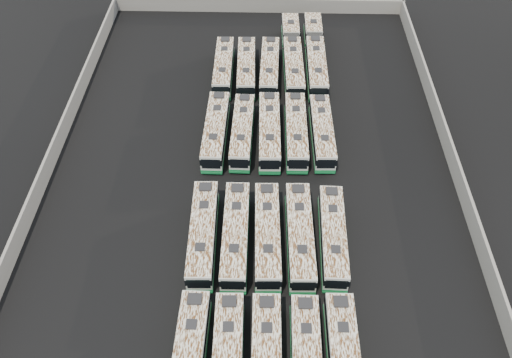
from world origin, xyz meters
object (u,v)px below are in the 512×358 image
(bus_midback_far_left, at_px, (216,131))
(bus_midfront_left, at_px, (236,235))
(bus_midfront_right, at_px, (300,236))
(bus_midfront_far_right, at_px, (333,236))
(bus_back_left, at_px, (246,68))
(bus_back_right, at_px, (292,55))
(bus_midfront_center, at_px, (267,235))
(bus_midback_left, at_px, (242,132))
(bus_midback_center, at_px, (269,131))
(bus_back_far_right, at_px, (315,55))
(bus_back_center, at_px, (270,68))
(bus_midfront_far_left, at_px, (203,234))
(bus_midback_far_right, at_px, (322,132))
(bus_back_far_left, at_px, (224,67))

(bus_midback_far_left, bearing_deg, bus_midfront_left, -77.30)
(bus_midfront_right, relative_size, bus_midfront_far_right, 1.04)
(bus_back_left, bearing_deg, bus_back_right, 24.54)
(bus_midfront_center, bearing_deg, bus_midback_left, 100.28)
(bus_midback_left, height_order, bus_back_right, bus_back_right)
(bus_midfront_far_right, height_order, bus_midback_center, bus_midback_center)
(bus_midfront_center, height_order, bus_midback_far_left, bus_midback_far_left)
(bus_midfront_right, relative_size, bus_back_left, 1.03)
(bus_midfront_right, bearing_deg, bus_back_far_right, 82.96)
(bus_midfront_left, height_order, bus_back_center, bus_midfront_left)
(bus_midfront_far_left, height_order, bus_midfront_far_right, bus_midfront_far_left)
(bus_back_right, bearing_deg, bus_midback_center, -102.41)
(bus_midfront_left, height_order, bus_midfront_far_right, bus_midfront_left)
(bus_back_center, bearing_deg, bus_back_right, 45.21)
(bus_midback_far_left, relative_size, bus_back_right, 0.65)
(bus_back_center, height_order, bus_back_far_right, bus_back_far_right)
(bus_back_right, bearing_deg, bus_midback_far_left, -122.14)
(bus_back_far_right, bearing_deg, bus_midback_far_right, -90.09)
(bus_midback_far_right, bearing_deg, bus_midfront_right, -102.73)
(bus_midfront_far_left, height_order, bus_back_far_left, bus_midfront_far_left)
(bus_midfront_far_left, bearing_deg, bus_midback_center, 65.42)
(bus_midfront_center, bearing_deg, bus_midfront_far_right, -0.93)
(bus_midback_left, bearing_deg, bus_midfront_far_left, -100.88)
(bus_midback_far_right, height_order, bus_back_left, bus_back_left)
(bus_midfront_far_left, distance_m, bus_midback_left, 14.93)
(bus_midfront_center, relative_size, bus_midback_far_left, 1.00)
(bus_midfront_far_left, height_order, bus_midfront_right, bus_midfront_far_left)
(bus_midfront_right, xyz_separation_m, bus_midback_center, (-3.01, 14.68, -0.00))
(bus_midfront_center, relative_size, bus_back_left, 1.03)
(bus_back_right, bearing_deg, bus_back_far_left, -163.53)
(bus_midfront_right, distance_m, bus_midback_center, 14.99)
(bus_midfront_far_right, distance_m, bus_midback_far_right, 14.72)
(bus_back_far_left, relative_size, bus_back_right, 0.62)
(bus_midback_far_left, bearing_deg, bus_midfront_far_left, -89.33)
(bus_midfront_far_right, distance_m, bus_midback_far_left, 19.11)
(bus_midback_far_right, bearing_deg, bus_midfront_far_left, -130.89)
(bus_midback_far_left, relative_size, bus_back_far_right, 0.65)
(bus_midback_far_left, height_order, bus_back_left, bus_midback_far_left)
(bus_midback_center, bearing_deg, bus_midfront_center, -91.25)
(bus_midfront_right, distance_m, bus_midback_left, 15.85)
(bus_midfront_far_left, xyz_separation_m, bus_back_right, (9.29, 30.05, -0.02))
(bus_back_far_right, bearing_deg, bus_back_center, -152.79)
(bus_midfront_right, bearing_deg, bus_midback_far_right, 77.10)
(bus_back_left, xyz_separation_m, bus_back_center, (3.07, 0.03, 0.01))
(bus_back_center, bearing_deg, bus_midback_far_right, -62.09)
(bus_midfront_right, relative_size, bus_back_far_left, 1.05)
(bus_midfront_far_left, bearing_deg, bus_back_far_right, 66.26)
(bus_midback_left, bearing_deg, bus_midback_center, 2.57)
(bus_midback_far_left, relative_size, bus_midback_left, 1.04)
(bus_midfront_far_right, xyz_separation_m, bus_back_center, (-6.23, 27.04, 0.03))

